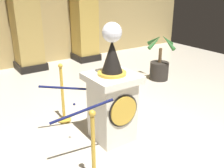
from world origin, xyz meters
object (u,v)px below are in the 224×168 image
Objects in this scene: pedestal_clock at (112,98)px; stanchion_far at (94,159)px; stanchion_near at (63,102)px; potted_palm_right at (159,66)px.

pedestal_clock reaches higher than stanchion_far.
pedestal_clock is at bearing 43.43° from stanchion_far.
stanchion_near is 1.07× the size of stanchion_far.
stanchion_far is at bearing -144.98° from potted_palm_right.
pedestal_clock is 3.00m from potted_palm_right.
stanchion_far is at bearing -136.57° from pedestal_clock.
pedestal_clock is 1.08m from stanchion_far.
stanchion_far is at bearing -101.81° from stanchion_near.
potted_palm_right is (2.93, 0.65, -0.03)m from stanchion_near.
stanchion_near is at bearing 113.04° from pedestal_clock.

